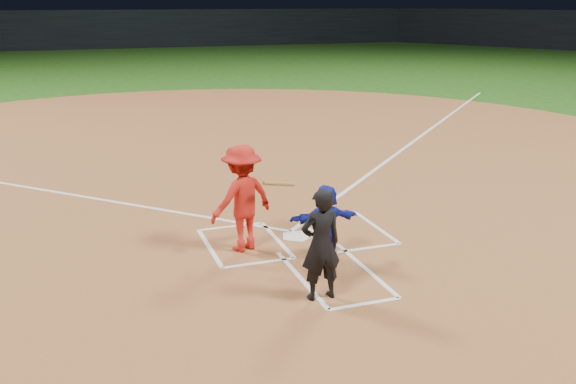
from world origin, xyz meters
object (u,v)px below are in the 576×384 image
object	(u,v)px
home_plate	(296,236)
batter_at_plate	(242,198)
umpire	(321,245)
catcher	(326,222)

from	to	relation	value
home_plate	batter_at_plate	xyz separation A→B (m)	(-1.06, -0.23, 0.90)
umpire	batter_at_plate	world-z (taller)	batter_at_plate
catcher	umpire	bearing A→B (deg)	68.07
catcher	home_plate	bearing A→B (deg)	-80.23
batter_at_plate	home_plate	bearing A→B (deg)	12.33
catcher	umpire	xyz separation A→B (m)	(-0.64, -1.34, 0.19)
umpire	catcher	bearing A→B (deg)	-117.72
home_plate	batter_at_plate	world-z (taller)	batter_at_plate
umpire	batter_at_plate	distance (m)	2.24
home_plate	catcher	distance (m)	1.24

